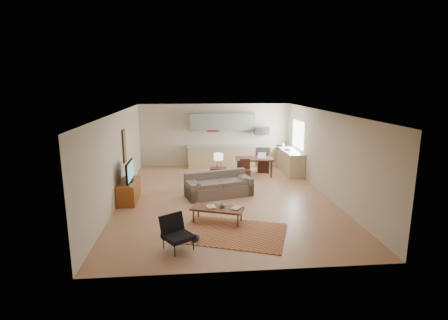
{
  "coord_description": "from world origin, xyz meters",
  "views": [
    {
      "loc": [
        -0.99,
        -10.57,
        3.55
      ],
      "look_at": [
        0.0,
        0.3,
        1.15
      ],
      "focal_mm": 28.0,
      "sensor_mm": 36.0,
      "label": 1
    }
  ],
  "objects": [
    {
      "name": "dining_chair_far",
      "position": [
        1.83,
        3.1,
        0.41
      ],
      "size": [
        0.43,
        0.45,
        0.82
      ],
      "primitive_type": null,
      "rotation": [
        0.0,
        0.0,
        3.03
      ],
      "color": "#391E19",
      "rests_on": "floor"
    },
    {
      "name": "window_right",
      "position": [
        3.23,
        3.0,
        1.55
      ],
      "size": [
        0.02,
        1.4,
        1.05
      ],
      "primitive_type": "cube",
      "color": "white",
      "rests_on": "room"
    },
    {
      "name": "wall_art_left",
      "position": [
        -3.21,
        0.9,
        1.55
      ],
      "size": [
        0.06,
        0.42,
        1.1
      ],
      "primitive_type": null,
      "color": "olive",
      "rests_on": "room"
    },
    {
      "name": "dining_chair_near",
      "position": [
        0.94,
        1.91,
        0.39
      ],
      "size": [
        0.41,
        0.42,
        0.79
      ],
      "primitive_type": null,
      "rotation": [
        0.0,
        0.0,
        -0.08
      ],
      "color": "#391E19",
      "rests_on": "floor"
    },
    {
      "name": "book_a",
      "position": [
        -0.66,
        -2.0,
        0.42
      ],
      "size": [
        0.32,
        0.37,
        0.03
      ],
      "primitive_type": "imported",
      "rotation": [
        0.0,
        0.0,
        0.17
      ],
      "color": "#9A1107",
      "rests_on": "coffee_table"
    },
    {
      "name": "armchair",
      "position": [
        -1.34,
        -3.48,
        0.37
      ],
      "size": [
        0.91,
        0.91,
        0.75
      ],
      "primitive_type": null,
      "rotation": [
        0.0,
        0.0,
        0.59
      ],
      "color": "black",
      "rests_on": "floor"
    },
    {
      "name": "tv",
      "position": [
        -2.92,
        -0.09,
        0.94
      ],
      "size": [
        0.1,
        1.04,
        0.63
      ],
      "primitive_type": null,
      "color": "black",
      "rests_on": "tv_credenza"
    },
    {
      "name": "kitchen_microwave",
      "position": [
        2.0,
        4.2,
        1.55
      ],
      "size": [
        0.62,
        0.4,
        0.35
      ],
      "primitive_type": "cube",
      "color": "#A5A8AD",
      "rests_on": "room"
    },
    {
      "name": "dining_table",
      "position": [
        1.39,
        2.51,
        0.36
      ],
      "size": [
        1.44,
        0.86,
        0.72
      ],
      "primitive_type": null,
      "rotation": [
        0.0,
        0.0,
        -0.03
      ],
      "color": "#391E19",
      "rests_on": "floor"
    },
    {
      "name": "rug",
      "position": [
        -0.06,
        -2.74,
        0.01
      ],
      "size": [
        2.92,
        2.46,
        0.02
      ],
      "primitive_type": "cube",
      "rotation": [
        0.0,
        0.0,
        -0.34
      ],
      "color": "#9A3821",
      "rests_on": "floor"
    },
    {
      "name": "table_lamp",
      "position": [
        -0.1,
        1.28,
        0.92
      ],
      "size": [
        0.35,
        0.35,
        0.53
      ],
      "primitive_type": null,
      "rotation": [
        0.0,
        0.0,
        -0.1
      ],
      "color": "beige",
      "rests_on": "console_table"
    },
    {
      "name": "coffee_table",
      "position": [
        -0.39,
        -2.04,
        0.2
      ],
      "size": [
        1.45,
        0.96,
        0.41
      ],
      "primitive_type": null,
      "rotation": [
        0.0,
        0.0,
        -0.35
      ],
      "color": "#542E1A",
      "rests_on": "floor"
    },
    {
      "name": "console_table",
      "position": [
        -0.1,
        1.28,
        0.33
      ],
      "size": [
        0.61,
        0.44,
        0.66
      ],
      "primitive_type": null,
      "rotation": [
        0.0,
        0.0,
        -0.12
      ],
      "color": "#391E19",
      "rests_on": "floor"
    },
    {
      "name": "kitchen_counter_right",
      "position": [
        2.93,
        3.0,
        0.46
      ],
      "size": [
        0.64,
        2.26,
        0.92
      ],
      "primitive_type": null,
      "color": "tan",
      "rests_on": "ground"
    },
    {
      "name": "sofa",
      "position": [
        -0.18,
        0.15,
        0.38
      ],
      "size": [
        2.36,
        1.53,
        0.76
      ],
      "primitive_type": null,
      "rotation": [
        0.0,
        0.0,
        0.29
      ],
      "color": "#695C53",
      "rests_on": "floor"
    },
    {
      "name": "kitchen_range",
      "position": [
        2.0,
        4.18,
        0.45
      ],
      "size": [
        0.62,
        0.62,
        0.9
      ],
      "primitive_type": "cube",
      "color": "#A5A8AD",
      "rests_on": "ground"
    },
    {
      "name": "kitchen_counter_back",
      "position": [
        0.9,
        4.18,
        0.46
      ],
      "size": [
        4.26,
        0.64,
        0.92
      ],
      "primitive_type": null,
      "color": "tan",
      "rests_on": "ground"
    },
    {
      "name": "vase",
      "position": [
        -0.27,
        -2.03,
        0.48
      ],
      "size": [
        0.18,
        0.18,
        0.16
      ],
      "primitive_type": "imported",
      "rotation": [
        0.0,
        0.0,
        0.09
      ],
      "color": "black",
      "rests_on": "coffee_table"
    },
    {
      "name": "triptych",
      "position": [
        -0.1,
        4.47,
        1.75
      ],
      "size": [
        1.7,
        0.04,
        0.5
      ],
      "primitive_type": null,
      "color": "beige",
      "rests_on": "room"
    },
    {
      "name": "tv_credenza",
      "position": [
        -2.97,
        -0.09,
        0.31
      ],
      "size": [
        0.52,
        1.36,
        0.63
      ],
      "primitive_type": null,
      "color": "brown",
      "rests_on": "floor"
    },
    {
      "name": "soap_bottle",
      "position": [
        2.83,
        3.71,
        1.02
      ],
      "size": [
        0.11,
        0.11,
        0.19
      ],
      "primitive_type": "imported",
      "rotation": [
        0.0,
        0.0,
        0.14
      ],
      "color": "beige",
      "rests_on": "kitchen_counter_right"
    },
    {
      "name": "laptop",
      "position": [
        1.67,
        2.41,
        0.83
      ],
      "size": [
        0.33,
        0.26,
        0.23
      ],
      "primitive_type": null,
      "rotation": [
        0.0,
        0.0,
        -0.12
      ],
      "color": "#A5A8AD",
      "rests_on": "dining_table"
    },
    {
      "name": "upper_cabinets",
      "position": [
        0.3,
        4.33,
        1.95
      ],
      "size": [
        2.8,
        0.34,
        0.7
      ],
      "primitive_type": "cube",
      "color": "gray",
      "rests_on": "room"
    },
    {
      "name": "book_b",
      "position": [
        0.0,
        -2.07,
        0.41
      ],
      "size": [
        0.49,
        0.49,
        0.02
      ],
      "primitive_type": "imported",
      "rotation": [
        0.0,
        0.0,
        -0.59
      ],
      "color": "navy",
      "rests_on": "coffee_table"
    },
    {
      "name": "room",
      "position": [
        0.0,
        0.0,
        1.35
      ],
      "size": [
        9.0,
        9.0,
        9.0
      ],
      "color": "#AD7956",
      "rests_on": "ground"
    }
  ]
}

